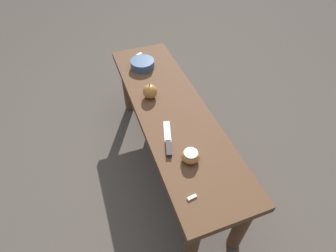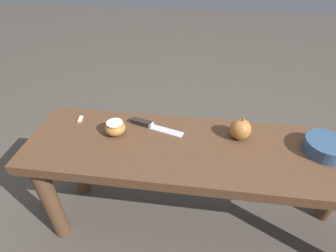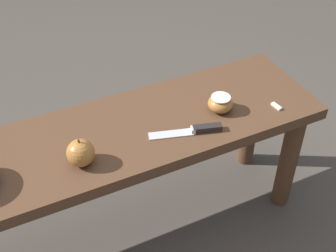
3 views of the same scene
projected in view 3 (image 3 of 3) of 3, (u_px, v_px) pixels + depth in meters
ground_plane at (125, 230)px, 1.72m from camera, size 8.00×8.00×0.00m
wooden_bench at (117, 154)px, 1.47m from camera, size 1.33×0.37×0.48m
knife at (196, 130)px, 1.41m from camera, size 0.22×0.09×0.02m
apple_whole at (81, 153)px, 1.29m from camera, size 0.08×0.08×0.09m
apple_cut at (220, 103)px, 1.48m from camera, size 0.08×0.08×0.05m
apple_slice_center at (276, 106)px, 1.51m from camera, size 0.02×0.04×0.01m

